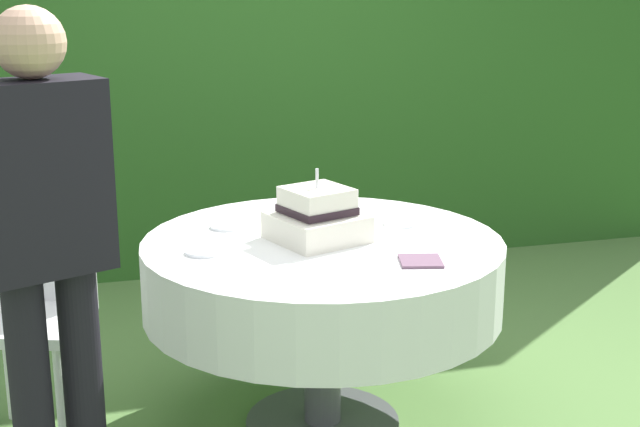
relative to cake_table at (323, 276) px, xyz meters
The scene contains 10 objects.
ground_plane 0.60m from the cake_table, ahead, with size 20.00×20.00×0.00m, color #547A3D.
foliage_hedge 2.27m from the cake_table, 90.00° to the left, with size 6.00×0.52×2.63m, color #28561E.
cake_table is the anchor object (origin of this frame).
wedding_cake 0.23m from the cake_table, 169.20° to the left, with size 0.38×0.38×0.27m.
serving_plate_near 0.42m from the cake_table, 141.03° to the left, with size 0.13×0.13×0.01m, color white.
serving_plate_far 0.47m from the cake_table, behind, with size 0.13×0.13×0.01m, color white.
serving_plate_left 0.39m from the cake_table, 18.64° to the left, with size 0.13×0.13×0.01m, color white.
napkin_stack 0.45m from the cake_table, 54.40° to the right, with size 0.14×0.14×0.01m, color #6B4C60.
garden_chair 1.06m from the cake_table, 166.98° to the left, with size 0.51×0.51×0.89m.
standing_person 1.09m from the cake_table, 155.20° to the right, with size 0.41×0.32×1.60m.
Camera 1 is at (-0.83, -2.99, 1.67)m, focal length 49.90 mm.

